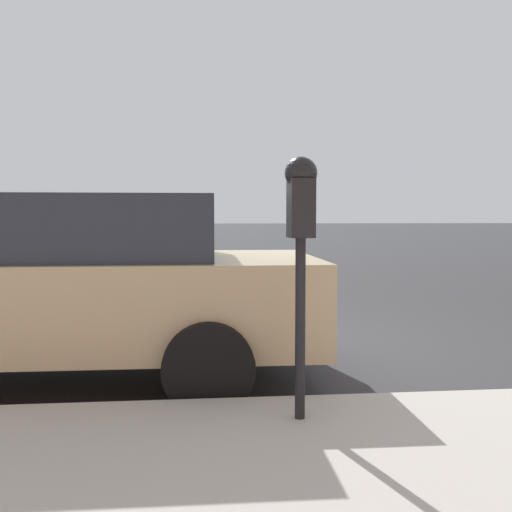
{
  "coord_description": "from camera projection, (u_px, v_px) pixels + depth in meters",
  "views": [
    {
      "loc": [
        -6.07,
        0.69,
        1.36
      ],
      "look_at": [
        -2.5,
        0.31,
        1.12
      ],
      "focal_mm": 42.0,
      "sensor_mm": 36.0,
      "label": 1
    }
  ],
  "objects": [
    {
      "name": "ground_plane",
      "position": [
        261.0,
        348.0,
        6.19
      ],
      "size": [
        220.0,
        220.0,
        0.0
      ],
      "primitive_type": "plane",
      "color": "#333335"
    },
    {
      "name": "parking_meter",
      "position": [
        301.0,
        220.0,
        3.47
      ],
      "size": [
        0.21,
        0.19,
        1.54
      ],
      "color": "black",
      "rests_on": "sidewalk"
    },
    {
      "name": "car_tan",
      "position": [
        33.0,
        284.0,
        4.89
      ],
      "size": [
        2.16,
        4.74,
        1.52
      ],
      "rotation": [
        0.0,
        0.0,
        -0.01
      ],
      "color": "tan",
      "rests_on": "ground_plane"
    }
  ]
}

